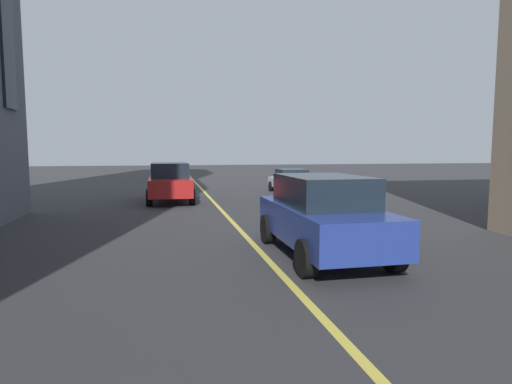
# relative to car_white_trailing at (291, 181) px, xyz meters

# --- Properties ---
(lane_centre_line) EXTENTS (80.00, 0.16, 0.01)m
(lane_centre_line) POSITION_rel_car_white_trailing_xyz_m (-10.45, 4.90, -0.70)
(lane_centre_line) COLOR #D8C64C
(lane_centre_line) RESTS_ON ground_plane
(car_white_trailing) EXTENTS (3.90, 1.89, 1.40)m
(car_white_trailing) POSITION_rel_car_white_trailing_xyz_m (0.00, 0.00, 0.00)
(car_white_trailing) COLOR silver
(car_white_trailing) RESTS_ON ground_plane
(car_red_mid) EXTENTS (4.70, 2.14, 1.88)m
(car_red_mid) POSITION_rel_car_white_trailing_xyz_m (-2.77, 6.93, 0.27)
(car_red_mid) COLOR #B21E1E
(car_red_mid) RESTS_ON ground_plane
(car_blue_parked_a) EXTENTS (4.70, 2.14, 1.88)m
(car_blue_parked_a) POSITION_rel_car_white_trailing_xyz_m (-14.22, 3.55, 0.27)
(car_blue_parked_a) COLOR navy
(car_blue_parked_a) RESTS_ON ground_plane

